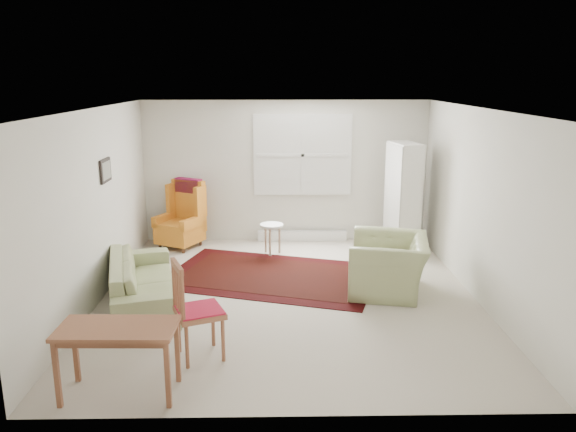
{
  "coord_description": "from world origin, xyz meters",
  "views": [
    {
      "loc": [
        -0.14,
        -7.08,
        2.89
      ],
      "look_at": [
        0.0,
        0.3,
        1.05
      ],
      "focal_mm": 35.0,
      "sensor_mm": 36.0,
      "label": 1
    }
  ],
  "objects_px": {
    "wingback_chair": "(179,215)",
    "desk_chair": "(199,309)",
    "sofa": "(143,272)",
    "coffee_table": "(393,271)",
    "armchair": "(389,259)",
    "cabinet": "(403,197)",
    "stool": "(272,239)",
    "desk": "(119,360)"
  },
  "relations": [
    {
      "from": "sofa",
      "to": "stool",
      "type": "height_order",
      "value": "sofa"
    },
    {
      "from": "wingback_chair",
      "to": "desk_chair",
      "type": "distance_m",
      "value": 4.04
    },
    {
      "from": "desk",
      "to": "desk_chair",
      "type": "bearing_deg",
      "value": 47.41
    },
    {
      "from": "sofa",
      "to": "stool",
      "type": "relative_size",
      "value": 3.97
    },
    {
      "from": "coffee_table",
      "to": "desk",
      "type": "xyz_separation_m",
      "value": [
        -3.08,
        -2.69,
        0.11
      ]
    },
    {
      "from": "armchair",
      "to": "desk_chair",
      "type": "height_order",
      "value": "desk_chair"
    },
    {
      "from": "cabinet",
      "to": "wingback_chair",
      "type": "bearing_deg",
      "value": 166.94
    },
    {
      "from": "coffee_table",
      "to": "desk",
      "type": "height_order",
      "value": "desk"
    },
    {
      "from": "desk",
      "to": "desk_chair",
      "type": "height_order",
      "value": "desk_chair"
    },
    {
      "from": "armchair",
      "to": "desk",
      "type": "bearing_deg",
      "value": -38.2
    },
    {
      "from": "coffee_table",
      "to": "desk_chair",
      "type": "distance_m",
      "value": 3.15
    },
    {
      "from": "coffee_table",
      "to": "desk_chair",
      "type": "relative_size",
      "value": 0.52
    },
    {
      "from": "cabinet",
      "to": "desk",
      "type": "xyz_separation_m",
      "value": [
        -3.58,
        -4.43,
        -0.58
      ]
    },
    {
      "from": "armchair",
      "to": "coffee_table",
      "type": "relative_size",
      "value": 2.09
    },
    {
      "from": "coffee_table",
      "to": "stool",
      "type": "distance_m",
      "value": 2.32
    },
    {
      "from": "cabinet",
      "to": "desk",
      "type": "relative_size",
      "value": 1.71
    },
    {
      "from": "cabinet",
      "to": "desk_chair",
      "type": "relative_size",
      "value": 1.72
    },
    {
      "from": "stool",
      "to": "desk_chair",
      "type": "xyz_separation_m",
      "value": [
        -0.72,
        -3.54,
        0.27
      ]
    },
    {
      "from": "sofa",
      "to": "cabinet",
      "type": "relative_size",
      "value": 1.12
    },
    {
      "from": "sofa",
      "to": "coffee_table",
      "type": "distance_m",
      "value": 3.42
    },
    {
      "from": "armchair",
      "to": "coffee_table",
      "type": "height_order",
      "value": "armchair"
    },
    {
      "from": "desk_chair",
      "to": "cabinet",
      "type": "bearing_deg",
      "value": -60.24
    },
    {
      "from": "coffee_table",
      "to": "desk",
      "type": "distance_m",
      "value": 4.1
    },
    {
      "from": "armchair",
      "to": "desk",
      "type": "distance_m",
      "value": 3.93
    },
    {
      "from": "stool",
      "to": "desk",
      "type": "distance_m",
      "value": 4.46
    },
    {
      "from": "wingback_chair",
      "to": "coffee_table",
      "type": "xyz_separation_m",
      "value": [
        3.31,
        -1.96,
        -0.36
      ]
    },
    {
      "from": "desk",
      "to": "cabinet",
      "type": "bearing_deg",
      "value": 51.09
    },
    {
      "from": "cabinet",
      "to": "stool",
      "type": "bearing_deg",
      "value": 175.01
    },
    {
      "from": "stool",
      "to": "cabinet",
      "type": "height_order",
      "value": "cabinet"
    },
    {
      "from": "wingback_chair",
      "to": "coffee_table",
      "type": "height_order",
      "value": "wingback_chair"
    },
    {
      "from": "armchair",
      "to": "stool",
      "type": "xyz_separation_m",
      "value": [
        -1.62,
        1.7,
        -0.2
      ]
    },
    {
      "from": "coffee_table",
      "to": "desk",
      "type": "bearing_deg",
      "value": -138.87
    },
    {
      "from": "stool",
      "to": "desk",
      "type": "height_order",
      "value": "desk"
    },
    {
      "from": "sofa",
      "to": "coffee_table",
      "type": "height_order",
      "value": "sofa"
    },
    {
      "from": "wingback_chair",
      "to": "stool",
      "type": "xyz_separation_m",
      "value": [
        1.6,
        -0.4,
        -0.33
      ]
    },
    {
      "from": "wingback_chair",
      "to": "cabinet",
      "type": "bearing_deg",
      "value": 24.39
    },
    {
      "from": "desk",
      "to": "desk_chair",
      "type": "xyz_separation_m",
      "value": [
        0.65,
        0.71,
        0.19
      ]
    },
    {
      "from": "stool",
      "to": "desk_chair",
      "type": "height_order",
      "value": "desk_chair"
    },
    {
      "from": "desk",
      "to": "desk_chair",
      "type": "relative_size",
      "value": 1.0
    },
    {
      "from": "stool",
      "to": "cabinet",
      "type": "bearing_deg",
      "value": 4.78
    },
    {
      "from": "armchair",
      "to": "wingback_chair",
      "type": "bearing_deg",
      "value": -111.82
    },
    {
      "from": "cabinet",
      "to": "sofa",
      "type": "bearing_deg",
      "value": -159.93
    }
  ]
}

